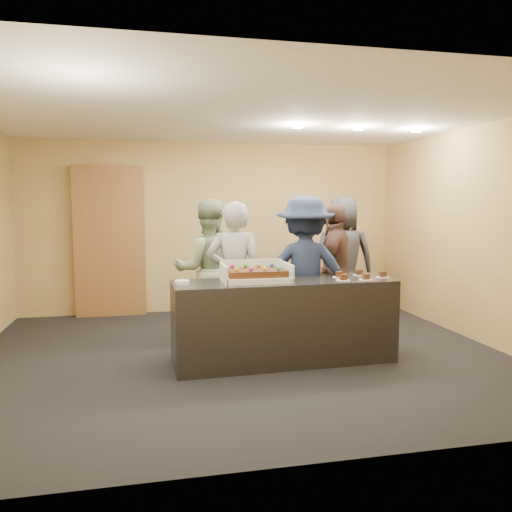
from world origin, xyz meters
name	(u,v)px	position (x,y,z in m)	size (l,w,h in m)	color
room	(241,237)	(0.00, 0.00, 1.35)	(6.04, 6.00, 2.70)	black
serving_counter	(284,321)	(0.41, -0.35, 0.45)	(2.40, 0.70, 0.90)	black
storage_cabinet	(110,241)	(-1.61, 2.41, 1.15)	(1.05, 0.15, 2.30)	brown
cake_box	(255,277)	(0.09, -0.33, 0.95)	(0.72, 0.49, 0.21)	white
sheet_cake	(256,272)	(0.09, -0.35, 1.00)	(0.61, 0.42, 0.12)	#3C1F0D
plate_stack	(182,282)	(-0.69, -0.37, 0.92)	(0.15, 0.15, 0.04)	white
slice_a	(343,278)	(1.03, -0.50, 0.92)	(0.15, 0.15, 0.07)	white
slice_b	(339,275)	(1.07, -0.28, 0.92)	(0.15, 0.15, 0.07)	white
slice_c	(366,278)	(1.28, -0.51, 0.92)	(0.15, 0.15, 0.07)	white
slice_d	(359,273)	(1.36, -0.18, 0.92)	(0.15, 0.15, 0.07)	white
slice_e	(382,275)	(1.55, -0.38, 0.92)	(0.15, 0.15, 0.07)	white
person_server_grey	(234,278)	(-0.06, 0.10, 0.88)	(0.64, 0.42, 1.75)	#97979C
person_sage_man	(208,270)	(-0.29, 0.74, 0.89)	(0.87, 0.68, 1.79)	gray
person_navy_man	(305,273)	(0.79, 0.10, 0.91)	(1.17, 0.68, 1.82)	#1D2746
person_brown_extra	(335,271)	(1.32, 0.51, 0.87)	(1.01, 0.42, 1.73)	brown
person_dark_suit	(343,259)	(1.74, 1.28, 0.92)	(0.90, 0.59, 1.84)	#2B2A30
ceiling_spotlights	(358,129)	(1.60, 0.50, 2.67)	(1.72, 0.12, 0.03)	#FFEAC6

